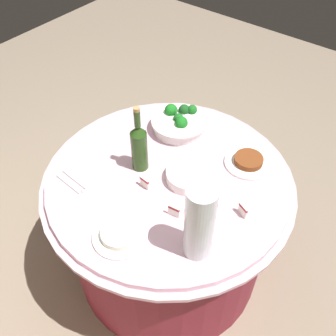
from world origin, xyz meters
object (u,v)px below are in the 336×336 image
at_px(label_placard_front, 144,182).
at_px(serving_tongs, 72,183).
at_px(decorative_fruit_vase, 199,226).
at_px(broccoli_bowl, 179,122).
at_px(food_plate_rice, 120,234).
at_px(label_placard_mid, 243,210).
at_px(food_plate_stir_fry, 248,161).
at_px(label_placard_rear, 174,211).
at_px(wine_bottle, 139,146).
at_px(plate_stack, 189,175).

bearing_deg(label_placard_front, serving_tongs, 34.12).
bearing_deg(decorative_fruit_vase, broccoli_bowl, -47.76).
xyz_separation_m(broccoli_bowl, food_plate_rice, (-0.21, 0.67, -0.02)).
bearing_deg(label_placard_mid, label_placard_front, 17.52).
height_order(broccoli_bowl, food_plate_rice, broccoli_bowl).
xyz_separation_m(broccoli_bowl, decorative_fruit_vase, (-0.48, 0.53, 0.11)).
bearing_deg(food_plate_stir_fry, label_placard_rear, 78.61).
height_order(broccoli_bowl, food_plate_stir_fry, broccoli_bowl).
bearing_deg(food_plate_stir_fry, wine_bottle, 39.85).
relative_size(plate_stack, food_plate_rice, 0.95).
bearing_deg(serving_tongs, broccoli_bowl, -104.16).
distance_m(plate_stack, serving_tongs, 0.52).
height_order(serving_tongs, label_placard_mid, label_placard_mid).
relative_size(plate_stack, serving_tongs, 1.25).
xyz_separation_m(label_placard_front, label_placard_mid, (-0.42, -0.13, 0.00)).
height_order(wine_bottle, label_placard_front, wine_bottle).
bearing_deg(label_placard_mid, broccoli_bowl, -27.76).
height_order(wine_bottle, label_placard_mid, wine_bottle).
bearing_deg(wine_bottle, serving_tongs, 57.41).
relative_size(food_plate_stir_fry, label_placard_front, 4.00).
relative_size(plate_stack, food_plate_stir_fry, 0.95).
height_order(food_plate_stir_fry, label_placard_mid, label_placard_mid).
height_order(decorative_fruit_vase, food_plate_stir_fry, decorative_fruit_vase).
xyz_separation_m(food_plate_rice, label_placard_rear, (-0.10, -0.21, 0.01)).
bearing_deg(label_placard_rear, serving_tongs, 16.43).
xyz_separation_m(broccoli_bowl, label_placard_rear, (-0.31, 0.46, -0.01)).
bearing_deg(decorative_fruit_vase, label_placard_mid, -101.72).
bearing_deg(broccoli_bowl, label_placard_front, 106.04).
height_order(plate_stack, label_placard_front, label_placard_front).
xyz_separation_m(plate_stack, food_plate_rice, (0.03, 0.42, -0.01)).
bearing_deg(label_placard_front, label_placard_mid, -162.48).
xyz_separation_m(wine_bottle, label_placard_front, (-0.10, 0.09, -0.10)).
distance_m(plate_stack, food_plate_rice, 0.42).
bearing_deg(label_placard_rear, label_placard_mid, -141.29).
bearing_deg(food_plate_rice, plate_stack, -94.75).
distance_m(broccoli_bowl, food_plate_stir_fry, 0.41).
height_order(label_placard_front, label_placard_rear, same).
distance_m(broccoli_bowl, serving_tongs, 0.61).
bearing_deg(plate_stack, wine_bottle, 17.97).
xyz_separation_m(wine_bottle, food_plate_rice, (-0.19, 0.34, -0.11)).
xyz_separation_m(label_placard_front, label_placard_rear, (-0.20, 0.04, 0.00)).
distance_m(plate_stack, label_placard_mid, 0.29).
height_order(decorative_fruit_vase, label_placard_front, decorative_fruit_vase).
bearing_deg(label_placard_front, food_plate_rice, 109.89).
bearing_deg(decorative_fruit_vase, wine_bottle, -23.89).
bearing_deg(food_plate_rice, wine_bottle, -60.95).
bearing_deg(food_plate_rice, label_placard_front, -70.11).
height_order(broccoli_bowl, wine_bottle, wine_bottle).
relative_size(decorative_fruit_vase, food_plate_rice, 1.55).
xyz_separation_m(decorative_fruit_vase, food_plate_rice, (0.27, 0.14, -0.14)).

